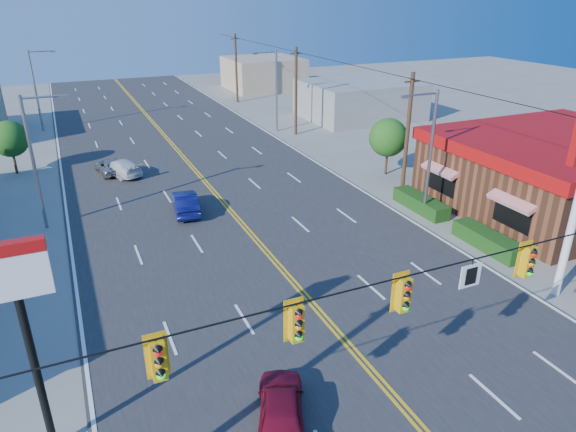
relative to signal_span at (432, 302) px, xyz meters
name	(u,v)px	position (x,y,z in m)	size (l,w,h in m)	color
ground	(419,426)	(0.12, 0.00, -4.89)	(160.00, 160.00, 0.00)	gray
road	(230,210)	(0.12, 20.00, -4.86)	(20.00, 120.00, 0.06)	#2D2D30
signal_span	(432,302)	(0.00, 0.00, 0.00)	(24.32, 0.34, 9.00)	#47301E
kfc	(557,172)	(20.02, 12.00, -2.51)	(16.30, 12.40, 4.70)	brown
pizza_hut_sign	(21,309)	(-10.88, 4.00, 0.30)	(1.90, 0.30, 6.85)	black
streetlight_se	(428,148)	(10.91, 14.00, -0.37)	(2.55, 0.25, 8.00)	gray
streetlight_ne	(275,87)	(10.91, 38.00, -0.37)	(2.55, 0.25, 8.00)	gray
streetlight_sw	(36,156)	(-10.67, 22.00, -0.37)	(2.55, 0.25, 8.00)	gray
streetlight_nw	(37,86)	(-10.67, 48.00, -0.37)	(2.55, 0.25, 8.00)	gray
utility_pole_near	(407,135)	(12.32, 18.00, -0.69)	(0.28, 0.28, 8.40)	#47301E
utility_pole_mid	(296,92)	(12.32, 36.00, -0.69)	(0.28, 0.28, 8.40)	#47301E
utility_pole_far	(236,69)	(12.32, 54.00, -0.69)	(0.28, 0.28, 8.40)	#47301E
tree_kfc_rear	(388,138)	(13.62, 22.00, -1.95)	(2.94, 2.94, 4.41)	#47301E
tree_west	(10,139)	(-12.88, 34.00, -2.09)	(2.80, 2.80, 4.20)	#47301E
bld_east_mid	(360,100)	(22.12, 40.00, -2.89)	(12.00, 10.00, 4.00)	gray
bld_east_far	(263,73)	(19.12, 62.00, -2.69)	(10.00, 10.00, 4.40)	tan
car_magenta	(281,408)	(-3.97, 2.00, -4.24)	(1.51, 3.76, 1.28)	maroon
car_blue	(186,203)	(-2.58, 20.70, -4.21)	(1.44, 4.12, 1.36)	#0D114F
car_white	(120,168)	(-5.43, 30.03, -4.27)	(1.74, 4.28, 1.24)	silver
car_silver	(110,167)	(-6.10, 30.96, -4.35)	(1.78, 3.87, 1.08)	gray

